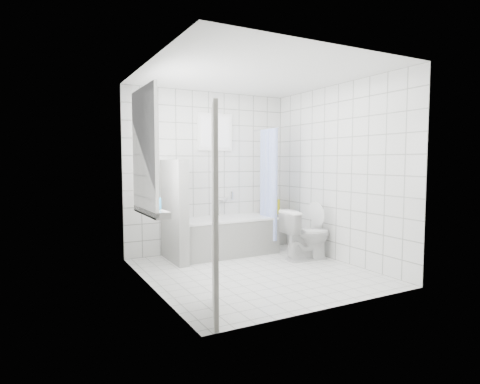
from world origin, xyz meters
TOP-DOWN VIEW (x-y plane):
  - ground at (0.00, 0.00)m, footprint 3.00×3.00m
  - ceiling at (0.00, 0.00)m, footprint 3.00×3.00m
  - wall_back at (0.00, 1.50)m, footprint 2.80×0.02m
  - wall_front at (0.00, -1.50)m, footprint 2.80×0.02m
  - wall_left at (-1.40, 0.00)m, footprint 0.02×3.00m
  - wall_right at (1.40, 0.00)m, footprint 0.02×3.00m
  - window_left at (-1.35, 0.30)m, footprint 0.01×0.90m
  - window_back at (0.10, 1.46)m, footprint 0.50×0.01m
  - window_sill at (-1.31, 0.30)m, footprint 0.18×1.02m
  - door at (-1.09, -1.11)m, footprint 0.35×0.75m
  - bathtub at (0.11, 1.12)m, footprint 1.59×0.77m
  - partition_wall at (-0.75, 1.07)m, footprint 0.15×0.85m
  - tiled_ledge at (1.19, 1.38)m, footprint 0.40×0.24m
  - toilet at (1.03, 0.23)m, footprint 0.78×0.49m
  - curtain_rod at (0.85, 1.10)m, footprint 0.02×0.80m
  - shower_curtain at (0.85, 0.97)m, footprint 0.14×0.48m
  - tub_faucet at (0.21, 1.46)m, footprint 0.18×0.06m
  - sill_bottles at (-1.30, 0.34)m, footprint 0.18×0.60m
  - ledge_bottles at (1.16, 1.33)m, footprint 0.16×0.17m

SIDE VIEW (x-z plane):
  - ground at x=0.00m, z-range 0.00..0.00m
  - tiled_ledge at x=1.19m, z-range 0.00..0.55m
  - bathtub at x=0.11m, z-range 0.00..0.58m
  - toilet at x=1.03m, z-range 0.00..0.76m
  - ledge_bottles at x=1.16m, z-range 0.54..0.80m
  - partition_wall at x=-0.75m, z-range 0.00..1.50m
  - tub_faucet at x=0.21m, z-range 0.82..0.88m
  - window_sill at x=-1.31m, z-range 0.82..0.90m
  - door at x=-1.09m, z-range 0.00..2.00m
  - sill_bottles at x=-1.30m, z-range 0.87..1.14m
  - shower_curtain at x=0.85m, z-range 0.21..1.99m
  - wall_back at x=0.00m, z-range 0.00..2.60m
  - wall_front at x=0.00m, z-range 0.00..2.60m
  - wall_left at x=-1.40m, z-range 0.00..2.60m
  - wall_right at x=1.40m, z-range 0.00..2.60m
  - window_left at x=-1.35m, z-range 0.90..2.30m
  - window_back at x=0.10m, z-range 1.70..2.20m
  - curtain_rod at x=0.85m, z-range 1.99..2.01m
  - ceiling at x=0.00m, z-range 2.60..2.60m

